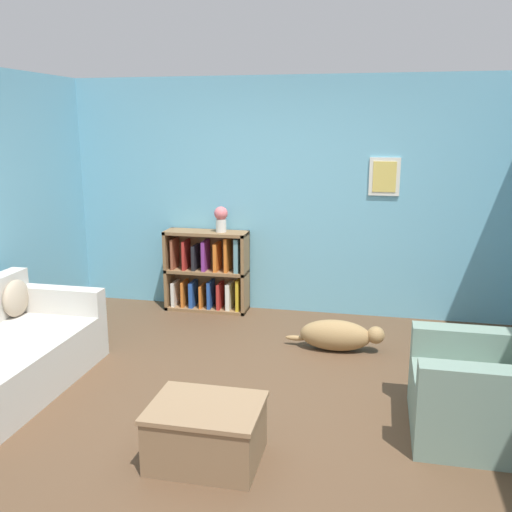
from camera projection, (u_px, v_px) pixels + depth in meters
ground_plane at (245, 397)px, 4.47m from camera, size 14.00×14.00×0.00m
wall_back at (291, 197)px, 6.32m from camera, size 5.60×0.13×2.60m
bookshelf at (208, 272)px, 6.51m from camera, size 0.94×0.30×0.92m
recliner_chair at (503, 389)px, 3.85m from camera, size 1.03×0.89×1.04m
coffee_table at (206, 431)px, 3.60m from camera, size 0.70×0.56×0.38m
dog at (338, 335)px, 5.37m from camera, size 0.94×0.27×0.30m
vase at (221, 218)px, 6.31m from camera, size 0.15×0.15×0.29m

